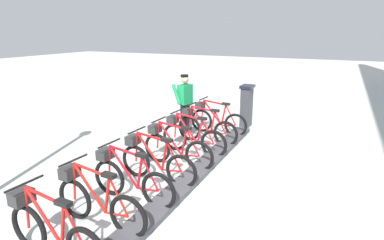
{
  "coord_description": "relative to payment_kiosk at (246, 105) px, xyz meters",
  "views": [
    {
      "loc": [
        -2.48,
        5.1,
        2.88
      ],
      "look_at": [
        0.5,
        -1.26,
        0.9
      ],
      "focal_mm": 29.9,
      "sensor_mm": 36.0,
      "label": 1
    }
  ],
  "objects": [
    {
      "name": "bike_docked_5",
      "position": [
        0.57,
        5.25,
        -0.24
      ],
      "size": [
        1.72,
        0.54,
        1.02
      ],
      "color": "black",
      "rests_on": "ground"
    },
    {
      "name": "dock_rail_base",
      "position": [
        -0.05,
        4.23,
        -0.62
      ],
      "size": [
        0.44,
        7.43,
        0.1
      ],
      "primitive_type": "cube",
      "color": "#47474C",
      "rests_on": "ground"
    },
    {
      "name": "bike_docked_0",
      "position": [
        0.57,
        1.11,
        -0.24
      ],
      "size": [
        1.72,
        0.54,
        1.02
      ],
      "color": "black",
      "rests_on": "ground"
    },
    {
      "name": "bike_docked_2",
      "position": [
        0.57,
        2.77,
        -0.24
      ],
      "size": [
        1.72,
        0.54,
        1.02
      ],
      "color": "black",
      "rests_on": "ground"
    },
    {
      "name": "bike_docked_4",
      "position": [
        0.57,
        4.43,
        -0.24
      ],
      "size": [
        1.72,
        0.54,
        1.02
      ],
      "color": "black",
      "rests_on": "ground"
    },
    {
      "name": "ground_plane",
      "position": [
        -0.05,
        4.23,
        -0.67
      ],
      "size": [
        60.0,
        60.0,
        0.0
      ],
      "primitive_type": "plane",
      "color": "silver"
    },
    {
      "name": "worker_near_rack",
      "position": [
        1.5,
        1.23,
        0.24
      ],
      "size": [
        0.56,
        0.68,
        1.66
      ],
      "color": "white",
      "rests_on": "ground"
    },
    {
      "name": "bike_docked_7",
      "position": [
        0.57,
        6.91,
        -0.24
      ],
      "size": [
        1.72,
        0.54,
        1.02
      ],
      "color": "black",
      "rests_on": "ground"
    },
    {
      "name": "bike_docked_1",
      "position": [
        0.57,
        1.94,
        -0.24
      ],
      "size": [
        1.72,
        0.54,
        1.02
      ],
      "color": "black",
      "rests_on": "ground"
    },
    {
      "name": "payment_kiosk",
      "position": [
        0.0,
        0.0,
        0.0
      ],
      "size": [
        0.36,
        0.52,
        1.28
      ],
      "color": "#38383D",
      "rests_on": "ground"
    },
    {
      "name": "bike_docked_3",
      "position": [
        0.57,
        3.6,
        -0.24
      ],
      "size": [
        1.72,
        0.54,
        1.02
      ],
      "color": "black",
      "rests_on": "ground"
    },
    {
      "name": "bike_docked_6",
      "position": [
        0.57,
        6.08,
        -0.24
      ],
      "size": [
        1.72,
        0.54,
        1.02
      ],
      "color": "black",
      "rests_on": "ground"
    }
  ]
}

